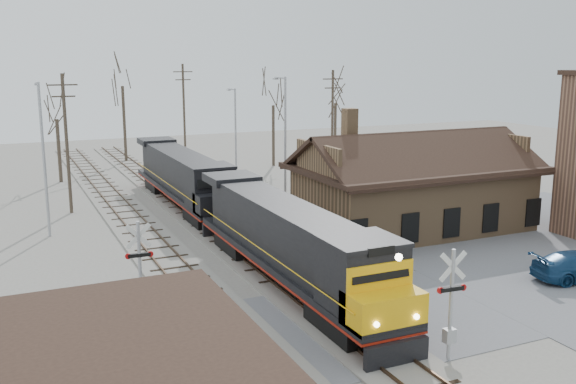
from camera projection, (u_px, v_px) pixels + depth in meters
name	position (u px, v px, depth m)	size (l,w,h in m)	color
ground	(341.00, 326.00, 26.85)	(140.00, 140.00, 0.00)	gray
road	(341.00, 325.00, 26.85)	(60.00, 9.00, 0.03)	slate
parking_lot	(576.00, 249.00, 37.71)	(22.00, 26.00, 0.03)	slate
track_main	(225.00, 236.00, 40.21)	(3.40, 90.00, 0.24)	gray
track_siding	(153.00, 245.00, 38.38)	(3.40, 90.00, 0.24)	gray
depot	(413.00, 192.00, 41.92)	(15.20, 9.31, 7.90)	#8C6A48
locomotive_lead	(293.00, 245.00, 30.72)	(2.85, 19.08, 4.23)	black
locomotive_trailing	(184.00, 178.00, 47.97)	(2.85, 19.08, 4.01)	black
crossbuck_near	(451.00, 309.00, 23.41)	(1.22, 0.32, 4.28)	#A5A8AD
crossbuck_far	(140.00, 272.00, 27.52)	(1.21, 0.32, 4.23)	#A5A8AD
streetlight_a	(43.00, 152.00, 39.47)	(0.25, 2.04, 9.61)	#A5A8AD
streetlight_b	(284.00, 139.00, 45.49)	(0.25, 2.04, 9.77)	#A5A8AD
streetlight_c	(235.00, 129.00, 58.41)	(0.25, 2.04, 8.38)	#A5A8AD
utility_pole_a	(67.00, 141.00, 45.58)	(2.00, 0.24, 9.99)	#382D23
utility_pole_b	(184.00, 113.00, 66.08)	(2.00, 0.24, 10.50)	#382D23
utility_pole_c	(332.00, 123.00, 58.50)	(2.00, 0.24, 10.01)	#382D23
tree_b	(56.00, 109.00, 57.04)	(3.80, 3.80, 9.32)	#382D23
tree_c	(122.00, 73.00, 68.12)	(5.44, 5.44, 13.32)	#382D23
tree_d	(273.00, 95.00, 65.85)	(4.20, 4.20, 10.29)	#382D23
tree_e	(336.00, 93.00, 66.75)	(4.31, 4.31, 10.56)	#382D23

